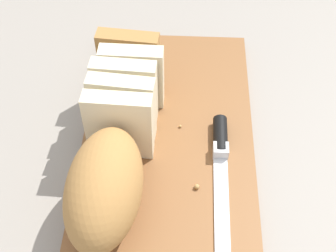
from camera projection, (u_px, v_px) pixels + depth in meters
name	position (u px, v px, depth m)	size (l,w,h in m)	color
ground_plane	(168.00, 146.00, 0.70)	(3.00, 3.00, 0.00)	gray
cutting_board	(168.00, 142.00, 0.69)	(0.47, 0.26, 0.02)	brown
bread_loaf	(114.00, 144.00, 0.61)	(0.34, 0.12, 0.11)	#A8753D
bread_knife	(221.00, 154.00, 0.66)	(0.26, 0.03, 0.02)	silver
crumb_near_knife	(130.00, 160.00, 0.65)	(0.01, 0.01, 0.01)	tan
crumb_near_loaf	(197.00, 187.00, 0.63)	(0.01, 0.01, 0.01)	tan
crumb_stray_left	(180.00, 126.00, 0.70)	(0.00, 0.00, 0.00)	tan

